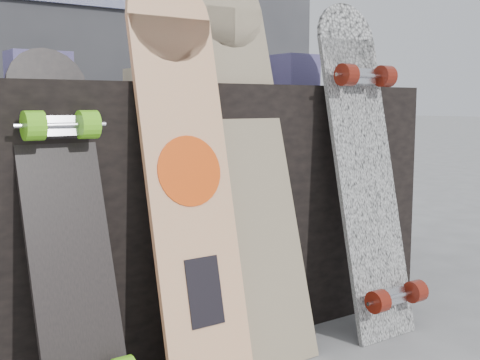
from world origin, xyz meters
TOP-DOWN VIEW (x-y plane):
  - vendor_table at (0.00, 0.50)m, footprint 1.60×0.60m
  - booth at (0.00, 1.35)m, footprint 2.40×0.22m
  - merch_box_purple at (-0.45, 0.63)m, footprint 0.18×0.12m
  - merch_box_small at (0.44, 0.47)m, footprint 0.14×0.14m
  - merch_box_flat at (-0.03, 0.64)m, footprint 0.22×0.10m
  - longboard_geisha at (-0.21, 0.13)m, footprint 0.25×0.26m
  - longboard_celtic at (0.03, 0.19)m, footprint 0.26×0.34m
  - longboard_cascadia at (0.43, 0.09)m, footprint 0.24×0.31m
  - skateboard_dark at (-0.54, 0.13)m, footprint 0.20×0.34m

SIDE VIEW (x-z plane):
  - vendor_table at x=0.00m, z-range 0.00..0.80m
  - skateboard_dark at x=-0.54m, z-range 0.01..0.89m
  - longboard_cascadia at x=0.43m, z-range 0.02..1.09m
  - longboard_geisha at x=-0.21m, z-range 0.03..1.13m
  - longboard_celtic at x=0.03m, z-range 0.04..1.19m
  - merch_box_flat at x=-0.03m, z-range 0.80..0.86m
  - merch_box_purple at x=-0.45m, z-range 0.80..0.90m
  - merch_box_small at x=0.44m, z-range 0.80..0.92m
  - booth at x=0.00m, z-range 0.00..2.20m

